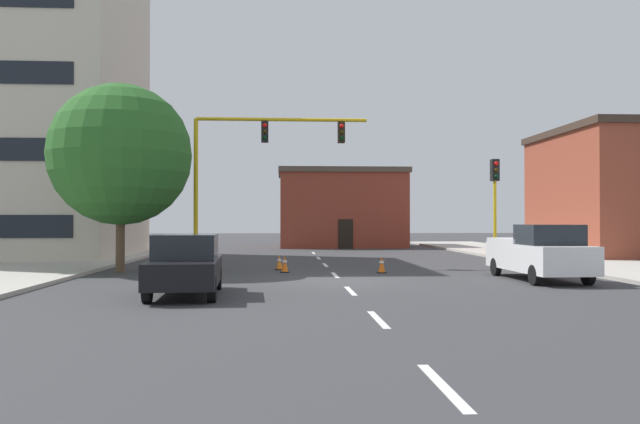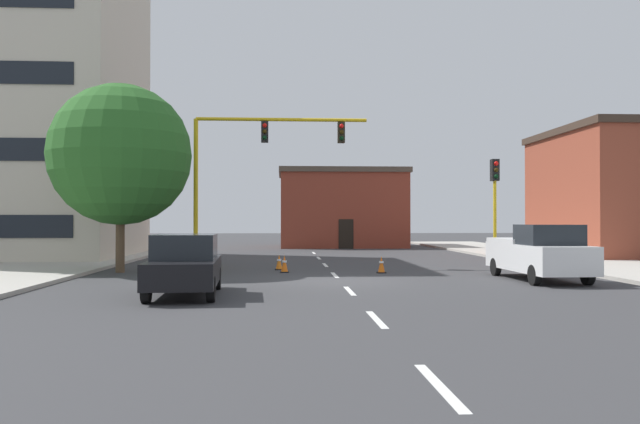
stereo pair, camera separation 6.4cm
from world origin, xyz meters
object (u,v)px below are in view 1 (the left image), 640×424
(traffic_light_pole_right, at_px, (495,188))
(traffic_cone_roadside_b, at_px, (382,265))
(traffic_cone_roadside_c, at_px, (279,262))
(pickup_truck_white, at_px, (539,253))
(tree_left_near, at_px, (121,155))
(traffic_signal_gantry, at_px, (220,218))
(sedan_black_near_left, at_px, (186,264))
(traffic_cone_roadside_a, at_px, (285,264))

(traffic_light_pole_right, height_order, traffic_cone_roadside_b, traffic_light_pole_right)
(traffic_cone_roadside_c, bearing_deg, pickup_truck_white, -29.42)
(pickup_truck_white, distance_m, traffic_cone_roadside_b, 6.17)
(traffic_light_pole_right, xyz_separation_m, traffic_cone_roadside_c, (-9.40, 0.20, -3.20))
(tree_left_near, height_order, pickup_truck_white, tree_left_near)
(traffic_signal_gantry, height_order, sedan_black_near_left, traffic_signal_gantry)
(traffic_cone_roadside_a, bearing_deg, sedan_black_near_left, -110.25)
(traffic_light_pole_right, bearing_deg, traffic_signal_gantry, 171.08)
(sedan_black_near_left, xyz_separation_m, traffic_cone_roadside_c, (2.62, 9.11, -0.56))
(pickup_truck_white, height_order, sedan_black_near_left, pickup_truck_white)
(tree_left_near, relative_size, traffic_cone_roadside_a, 10.98)
(traffic_signal_gantry, height_order, traffic_cone_roadside_b, traffic_signal_gantry)
(pickup_truck_white, height_order, traffic_cone_roadside_b, pickup_truck_white)
(traffic_cone_roadside_c, bearing_deg, tree_left_near, -171.74)
(traffic_light_pole_right, distance_m, traffic_cone_roadside_b, 6.37)
(pickup_truck_white, bearing_deg, traffic_signal_gantry, 149.94)
(traffic_signal_gantry, relative_size, traffic_cone_roadside_b, 12.63)
(traffic_signal_gantry, relative_size, pickup_truck_white, 1.60)
(traffic_light_pole_right, bearing_deg, tree_left_near, -177.33)
(sedan_black_near_left, bearing_deg, traffic_signal_gantry, 90.38)
(traffic_light_pole_right, relative_size, pickup_truck_white, 0.89)
(tree_left_near, relative_size, traffic_cone_roadside_c, 11.70)
(traffic_light_pole_right, bearing_deg, traffic_cone_roadside_c, 178.78)
(traffic_light_pole_right, xyz_separation_m, pickup_truck_white, (-0.13, -5.03, -2.55))
(traffic_cone_roadside_a, bearing_deg, traffic_signal_gantry, 133.50)
(tree_left_near, xyz_separation_m, pickup_truck_white, (15.77, -4.29, -3.85))
(tree_left_near, height_order, traffic_cone_roadside_b, tree_left_near)
(traffic_cone_roadside_b, relative_size, traffic_cone_roadside_c, 1.04)
(sedan_black_near_left, relative_size, traffic_cone_roadside_a, 6.52)
(traffic_light_pole_right, height_order, sedan_black_near_left, traffic_light_pole_right)
(tree_left_near, bearing_deg, traffic_light_pole_right, 2.67)
(tree_left_near, bearing_deg, traffic_cone_roadside_b, -4.97)
(traffic_cone_roadside_a, distance_m, traffic_cone_roadside_c, 1.40)
(traffic_light_pole_right, bearing_deg, pickup_truck_white, -91.47)
(tree_left_near, distance_m, sedan_black_near_left, 9.86)
(sedan_black_near_left, xyz_separation_m, traffic_cone_roadside_a, (2.85, 7.73, -0.54))
(traffic_cone_roadside_a, bearing_deg, traffic_light_pole_right, 7.34)
(pickup_truck_white, distance_m, traffic_cone_roadside_c, 10.67)
(tree_left_near, relative_size, sedan_black_near_left, 1.68)
(traffic_signal_gantry, relative_size, traffic_cone_roadside_a, 12.37)
(sedan_black_near_left, bearing_deg, traffic_light_pole_right, 36.54)
(tree_left_near, distance_m, traffic_cone_roadside_b, 11.58)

